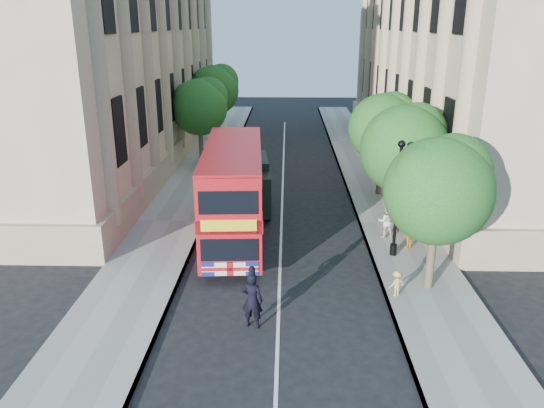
# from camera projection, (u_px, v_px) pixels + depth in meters

# --- Properties ---
(ground) EXTENTS (120.00, 120.00, 0.00)m
(ground) POSITION_uv_depth(u_px,v_px,m) (278.00, 329.00, 18.01)
(ground) COLOR black
(ground) RESTS_ON ground
(pavement_right) EXTENTS (3.50, 80.00, 0.12)m
(pavement_right) POSITION_uv_depth(u_px,v_px,m) (393.00, 224.00, 27.30)
(pavement_right) COLOR gray
(pavement_right) RESTS_ON ground
(pavement_left) EXTENTS (3.50, 80.00, 0.12)m
(pavement_left) POSITION_uv_depth(u_px,v_px,m) (171.00, 222.00, 27.61)
(pavement_left) COLOR gray
(pavement_left) RESTS_ON ground
(building_right) EXTENTS (12.00, 38.00, 18.00)m
(building_right) POSITION_uv_depth(u_px,v_px,m) (479.00, 36.00, 37.45)
(building_right) COLOR tan
(building_right) RESTS_ON ground
(building_left) EXTENTS (12.00, 38.00, 18.00)m
(building_left) POSITION_uv_depth(u_px,v_px,m) (93.00, 36.00, 38.19)
(building_left) COLOR tan
(building_left) RESTS_ON ground
(tree_right_near) EXTENTS (4.00, 4.00, 6.08)m
(tree_right_near) POSITION_uv_depth(u_px,v_px,m) (440.00, 185.00, 19.36)
(tree_right_near) COLOR #473828
(tree_right_near) RESTS_ON ground
(tree_right_mid) EXTENTS (4.20, 4.20, 6.37)m
(tree_right_mid) POSITION_uv_depth(u_px,v_px,m) (406.00, 144.00, 24.97)
(tree_right_mid) COLOR #473828
(tree_right_mid) RESTS_ON ground
(tree_right_far) EXTENTS (4.00, 4.00, 6.15)m
(tree_right_far) POSITION_uv_depth(u_px,v_px,m) (384.00, 124.00, 30.69)
(tree_right_far) COLOR #473828
(tree_right_far) RESTS_ON ground
(tree_left_far) EXTENTS (4.00, 4.00, 6.30)m
(tree_left_far) POSITION_uv_depth(u_px,v_px,m) (200.00, 104.00, 37.59)
(tree_left_far) COLOR #473828
(tree_left_far) RESTS_ON ground
(tree_left_back) EXTENTS (4.20, 4.20, 6.65)m
(tree_left_back) POSITION_uv_depth(u_px,v_px,m) (215.00, 87.00, 45.07)
(tree_left_back) COLOR #473828
(tree_left_back) RESTS_ON ground
(lamp_post) EXTENTS (0.32, 0.32, 5.16)m
(lamp_post) POSITION_uv_depth(u_px,v_px,m) (397.00, 204.00, 22.75)
(lamp_post) COLOR black
(lamp_post) RESTS_ON pavement_right
(double_decker_bus) EXTENTS (3.12, 9.79, 4.46)m
(double_decker_bus) POSITION_uv_depth(u_px,v_px,m) (234.00, 191.00, 24.69)
(double_decker_bus) COLOR #A30B10
(double_decker_bus) RESTS_ON ground
(box_van) EXTENTS (2.54, 5.19, 2.87)m
(box_van) POSITION_uv_depth(u_px,v_px,m) (249.00, 186.00, 29.05)
(box_van) COLOR black
(box_van) RESTS_ON ground
(police_constable) EXTENTS (0.82, 0.63, 2.01)m
(police_constable) POSITION_uv_depth(u_px,v_px,m) (252.00, 300.00, 17.85)
(police_constable) COLOR black
(police_constable) RESTS_ON ground
(woman_pedestrian) EXTENTS (0.80, 0.63, 1.62)m
(woman_pedestrian) POSITION_uv_depth(u_px,v_px,m) (386.00, 221.00, 25.21)
(woman_pedestrian) COLOR beige
(woman_pedestrian) RESTS_ON pavement_right
(child_a) EXTENTS (0.74, 0.60, 1.17)m
(child_a) POSITION_uv_depth(u_px,v_px,m) (409.00, 236.00, 24.02)
(child_a) COLOR orange
(child_a) RESTS_ON pavement_right
(child_b) EXTENTS (0.75, 0.61, 1.01)m
(child_b) POSITION_uv_depth(u_px,v_px,m) (397.00, 283.00, 19.83)
(child_b) COLOR gold
(child_b) RESTS_ON pavement_right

